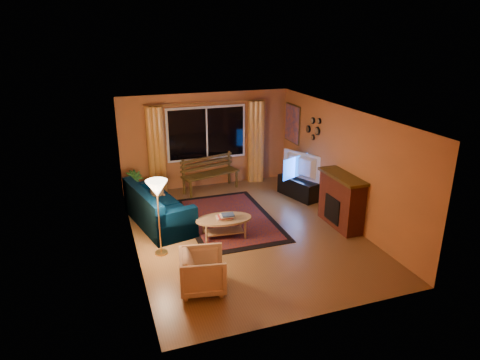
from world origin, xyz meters
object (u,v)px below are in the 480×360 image
object	(u,v)px
floor_lamp	(159,218)
coffee_table	(224,227)
bench	(211,182)
armchair	(203,269)
sofa	(159,206)
tv_console	(298,188)

from	to	relation	value
floor_lamp	coffee_table	size ratio (longest dim) A/B	1.29
bench	armchair	world-z (taller)	armchair
sofa	floor_lamp	distance (m)	1.37
sofa	floor_lamp	world-z (taller)	floor_lamp
bench	coffee_table	bearing A→B (deg)	-115.36
bench	tv_console	size ratio (longest dim) A/B	1.34
armchair	coffee_table	world-z (taller)	armchair
tv_console	coffee_table	bearing A→B (deg)	-164.90
sofa	tv_console	distance (m)	3.60
sofa	tv_console	xyz separation A→B (m)	(3.57, 0.42, -0.18)
tv_console	armchair	bearing A→B (deg)	-152.57
bench	floor_lamp	size ratio (longest dim) A/B	1.05
sofa	armchair	bearing A→B (deg)	-96.61
bench	sofa	bearing A→B (deg)	-151.13
floor_lamp	tv_console	world-z (taller)	floor_lamp
bench	floor_lamp	world-z (taller)	floor_lamp
floor_lamp	tv_console	size ratio (longest dim) A/B	1.28
coffee_table	tv_console	bearing A→B (deg)	31.47
bench	armchair	size ratio (longest dim) A/B	2.09
armchair	floor_lamp	bearing A→B (deg)	28.62
bench	tv_console	xyz separation A→B (m)	(1.96, -1.16, 0.01)
floor_lamp	coffee_table	bearing A→B (deg)	11.34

